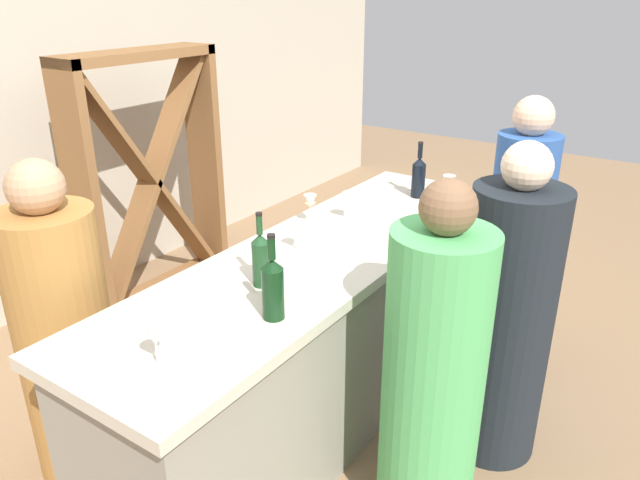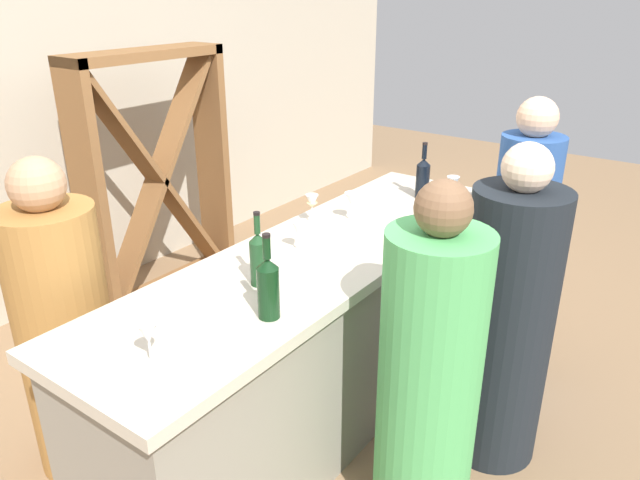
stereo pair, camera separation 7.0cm
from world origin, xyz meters
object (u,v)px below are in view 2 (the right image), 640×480
person_server_behind (66,336)px  wine_glass_near_right (299,231)px  person_right_guest (517,261)px  wine_bottle_leftmost_dark_green (268,286)px  person_center_guest (506,324)px  wine_glass_near_left (453,185)px  wine_bottle_center_near_black (423,177)px  wine_glass_far_left (352,201)px  wine_bottle_second_left_olive_green (259,258)px  wine_glass_far_center (312,203)px  wine_rack (157,180)px  wine_glass_near_center (148,335)px  person_left_guest (429,383)px

person_server_behind → wine_glass_near_right: bearing=52.4°
person_right_guest → wine_bottle_leftmost_dark_green: bearing=94.6°
person_center_guest → person_right_guest: size_ratio=0.95×
person_right_guest → wine_glass_near_left: bearing=11.3°
wine_bottle_leftmost_dark_green → person_server_behind: person_server_behind is taller
wine_bottle_center_near_black → wine_glass_far_left: bearing=167.2°
wine_glass_near_left → wine_bottle_center_near_black: bearing=84.5°
wine_glass_near_right → wine_glass_near_left: bearing=-17.0°
wine_bottle_leftmost_dark_green → person_center_guest: size_ratio=0.22×
wine_bottle_second_left_olive_green → wine_glass_far_center: bearing=19.5°
wine_bottle_second_left_olive_green → person_server_behind: 0.92m
wine_glass_far_left → person_server_behind: bearing=154.2°
wine_rack → wine_bottle_second_left_olive_green: 1.87m
wine_bottle_center_near_black → wine_glass_near_right: size_ratio=2.25×
wine_bottle_center_near_black → wine_glass_near_left: (-0.02, -0.19, -0.01)m
wine_bottle_leftmost_dark_green → wine_glass_near_center: wine_bottle_leftmost_dark_green is taller
wine_rack → wine_glass_near_right: bearing=-107.6°
person_center_guest → wine_glass_near_left: bearing=-66.7°
wine_rack → wine_bottle_second_left_olive_green: size_ratio=5.38×
wine_glass_near_right → wine_glass_far_center: (0.31, 0.16, 0.01)m
wine_rack → wine_glass_far_center: 1.45m
wine_glass_near_left → wine_glass_far_center: bearing=145.5°
wine_glass_near_center → wine_glass_far_center: size_ratio=1.01×
wine_glass_far_left → person_left_guest: person_left_guest is taller
wine_glass_near_left → wine_glass_far_center: wine_glass_near_left is taller
wine_bottle_second_left_olive_green → wine_glass_near_left: bearing=-9.4°
wine_bottle_leftmost_dark_green → wine_glass_near_left: bearing=-0.9°
wine_glass_far_left → wine_rack: bearing=88.2°
wine_bottle_center_near_black → wine_glass_far_left: 0.54m
wine_glass_far_center → person_right_guest: 1.08m
wine_bottle_center_near_black → wine_glass_near_left: 0.19m
wine_bottle_leftmost_dark_green → wine_glass_far_center: size_ratio=2.17×
person_server_behind → wine_glass_far_center: bearing=67.3°
wine_bottle_leftmost_dark_green → wine_glass_near_left: (1.49, -0.02, -0.01)m
wine_rack → wine_bottle_leftmost_dark_green: wine_rack is taller
person_right_guest → wine_glass_near_right: bearing=73.2°
wine_bottle_center_near_black → wine_glass_far_center: size_ratio=2.11×
wine_rack → person_left_guest: (-0.71, -2.35, -0.17)m
wine_rack → wine_glass_far_left: bearing=-91.8°
wine_bottle_second_left_olive_green → person_right_guest: bearing=-27.2°
wine_bottle_center_near_black → person_right_guest: size_ratio=0.20×
wine_glass_far_left → person_server_behind: size_ratio=0.10×
wine_rack → person_server_behind: bearing=-144.0°
wine_rack → wine_glass_far_center: wine_rack is taller
person_right_guest → person_server_behind: bearing=73.7°
wine_glass_far_left → wine_glass_far_center: bearing=135.4°
wine_glass_near_center → person_left_guest: person_left_guest is taller
person_left_guest → person_center_guest: person_center_guest is taller
person_center_guest → person_right_guest: person_right_guest is taller
wine_glass_near_right → person_right_guest: (0.88, -0.71, -0.29)m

